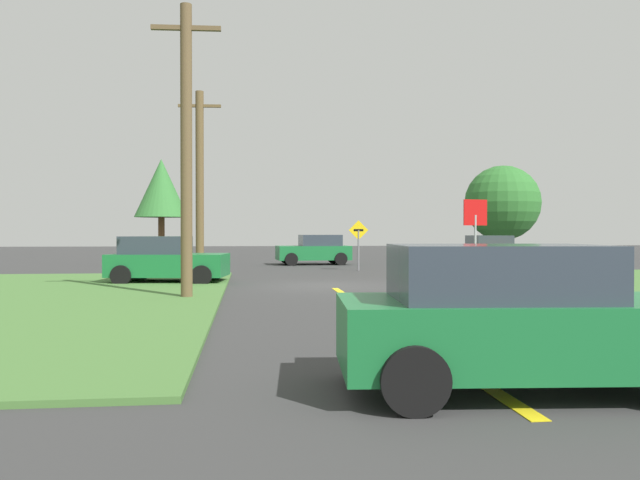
# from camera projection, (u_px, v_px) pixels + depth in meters

# --- Properties ---
(ground_plane) EXTENTS (120.00, 120.00, 0.00)m
(ground_plane) POSITION_uv_depth(u_px,v_px,m) (331.00, 286.00, 20.74)
(ground_plane) COLOR #363636
(lane_stripe_center) EXTENTS (0.20, 14.00, 0.01)m
(lane_stripe_center) POSITION_uv_depth(u_px,v_px,m) (382.00, 319.00, 12.79)
(lane_stripe_center) COLOR yellow
(lane_stripe_center) RESTS_ON ground
(stop_sign) EXTENTS (0.78, 0.17, 2.76)m
(stop_sign) POSITION_uv_depth(u_px,v_px,m) (475.00, 226.00, 19.26)
(stop_sign) COLOR #9EA0A8
(stop_sign) RESTS_ON ground
(car_on_crossroad) EXTENTS (2.17, 3.94, 1.62)m
(car_on_crossroad) POSITION_uv_depth(u_px,v_px,m) (488.00, 254.00, 27.79)
(car_on_crossroad) COLOR orange
(car_on_crossroad) RESTS_ON ground
(parked_car_near_building) EXTENTS (4.12, 2.57, 1.62)m
(parked_car_near_building) POSITION_uv_depth(u_px,v_px,m) (166.00, 260.00, 21.61)
(parked_car_near_building) COLOR #196B33
(parked_car_near_building) RESTS_ON ground
(car_behind_on_main_road) EXTENTS (4.17, 2.17, 1.62)m
(car_behind_on_main_road) POSITION_uv_depth(u_px,v_px,m) (518.00, 319.00, 6.93)
(car_behind_on_main_road) COLOR #196B33
(car_behind_on_main_road) RESTS_ON ground
(car_approaching_junction) EXTENTS (4.05, 2.37, 1.62)m
(car_approaching_junction) POSITION_uv_depth(u_px,v_px,m) (315.00, 250.00, 34.35)
(car_approaching_junction) COLOR #196B33
(car_approaching_junction) RESTS_ON ground
(utility_pole_near) EXTENTS (1.80, 0.30, 7.68)m
(utility_pole_near) POSITION_uv_depth(u_px,v_px,m) (186.00, 148.00, 16.45)
(utility_pole_near) COLOR brown
(utility_pole_near) RESTS_ON ground
(utility_pole_mid) EXTENTS (1.80, 0.34, 7.73)m
(utility_pole_mid) POSITION_uv_depth(u_px,v_px,m) (200.00, 181.00, 26.74)
(utility_pole_mid) COLOR brown
(utility_pole_mid) RESTS_ON ground
(direction_sign) EXTENTS (0.91, 0.08, 2.31)m
(direction_sign) POSITION_uv_depth(u_px,v_px,m) (358.00, 239.00, 28.97)
(direction_sign) COLOR slate
(direction_sign) RESTS_ON ground
(oak_tree_left) EXTENTS (4.67, 4.67, 5.93)m
(oak_tree_left) POSITION_uv_depth(u_px,v_px,m) (502.00, 203.00, 39.44)
(oak_tree_left) COLOR brown
(oak_tree_left) RESTS_ON ground
(pine_tree_center) EXTENTS (2.97, 2.97, 5.88)m
(pine_tree_center) POSITION_uv_depth(u_px,v_px,m) (161.00, 189.00, 35.42)
(pine_tree_center) COLOR brown
(pine_tree_center) RESTS_ON ground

